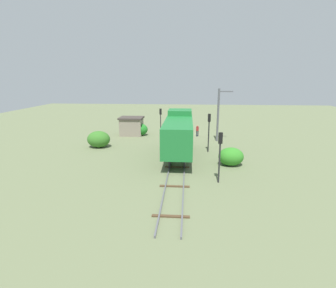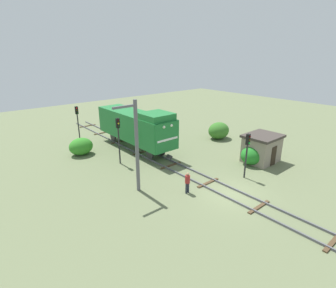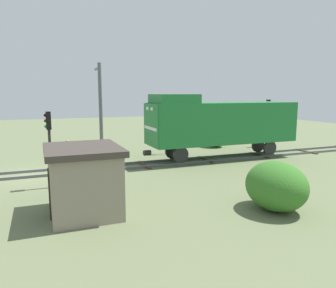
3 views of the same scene
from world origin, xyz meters
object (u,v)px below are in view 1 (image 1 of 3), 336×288
locomotive (179,132)px  worker_near_track (197,130)px  traffic_signal_near (161,116)px  traffic_signal_far (220,148)px  catenary_mast (219,114)px  traffic_signal_mid (209,126)px  relay_hut (132,126)px

locomotive → worker_near_track: size_ratio=6.82×
traffic_signal_near → traffic_signal_far: (-6.80, 18.88, 0.22)m
locomotive → catenary_mast: bearing=-123.2°
traffic_signal_mid → relay_hut: (10.90, -8.51, -1.72)m
traffic_signal_mid → worker_near_track: traffic_signal_mid is taller
locomotive → relay_hut: locomotive is taller
traffic_signal_far → worker_near_track: 17.73m
catenary_mast → relay_hut: 13.14m
traffic_signal_near → relay_hut: 4.64m
traffic_signal_near → relay_hut: (4.30, 1.10, -1.35)m
locomotive → relay_hut: size_ratio=3.31×
locomotive → traffic_signal_near: locomotive is taller
catenary_mast → worker_near_track: bearing=-46.3°
catenary_mast → traffic_signal_far: bearing=84.3°
relay_hut → traffic_signal_near: bearing=-165.6°
traffic_signal_mid → worker_near_track: (1.00, -8.31, -2.12)m
traffic_signal_far → traffic_signal_near: bearing=-70.2°
locomotive → worker_near_track: bearing=-102.8°
traffic_signal_mid → relay_hut: 13.94m
traffic_signal_near → catenary_mast: bearing=153.7°
locomotive → catenary_mast: (-5.07, -7.74, 1.03)m
traffic_signal_far → relay_hut: size_ratio=1.22×
worker_near_track → locomotive: bearing=89.2°
locomotive → catenary_mast: size_ratio=1.63×
traffic_signal_near → traffic_signal_mid: 11.67m
locomotive → traffic_signal_near: bearing=-74.9°
worker_near_track → traffic_signal_far: bearing=106.0°
locomotive → worker_near_track: locomotive is taller
worker_near_track → relay_hut: bearing=10.9°
traffic_signal_far → relay_hut: 21.01m
catenary_mast → traffic_signal_mid: bearing=73.2°
traffic_signal_near → locomotive: bearing=105.1°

